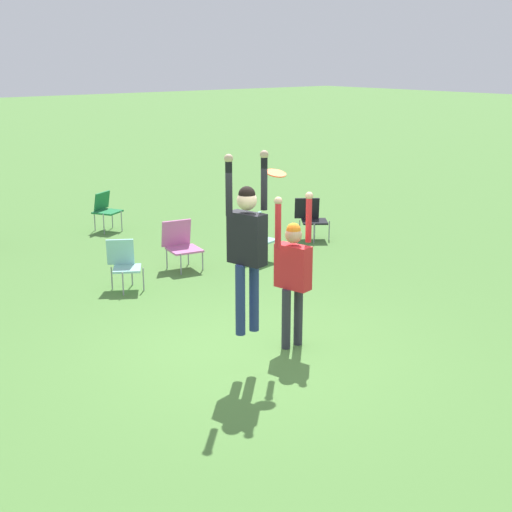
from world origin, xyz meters
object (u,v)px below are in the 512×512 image
(person_defending, at_px, (293,268))
(camping_chair_2, at_px, (105,208))
(frisbee, at_px, (276,173))
(camping_chair_5, at_px, (311,216))
(camping_chair_1, at_px, (124,261))
(camping_chair_4, at_px, (255,234))
(camping_chair_0, at_px, (181,242))
(person_jumping, at_px, (247,239))

(person_defending, relative_size, camping_chair_2, 2.46)
(frisbee, distance_m, camping_chair_2, 7.85)
(camping_chair_5, bearing_deg, frisbee, 79.41)
(camping_chair_1, xyz_separation_m, camping_chair_5, (4.75, 0.53, 0.01))
(camping_chair_2, bearing_deg, person_defending, 53.11)
(camping_chair_2, distance_m, camping_chair_4, 4.09)
(frisbee, bearing_deg, camping_chair_2, 79.24)
(person_defending, height_order, camping_chair_0, person_defending)
(camping_chair_2, bearing_deg, camping_chair_0, 56.79)
(person_defending, xyz_separation_m, camping_chair_0, (0.85, 4.01, -0.61))
(camping_chair_0, relative_size, camping_chair_1, 1.05)
(camping_chair_2, bearing_deg, person_jumping, 46.81)
(camping_chair_2, relative_size, camping_chair_4, 0.96)
(camping_chair_0, xyz_separation_m, camping_chair_4, (1.43, -0.40, 0.01))
(camping_chair_4, distance_m, camping_chair_5, 2.00)
(person_jumping, xyz_separation_m, person_defending, (0.92, 0.21, -0.58))
(camping_chair_1, bearing_deg, frisbee, 126.61)
(frisbee, bearing_deg, person_jumping, -158.54)
(camping_chair_4, bearing_deg, person_defending, 45.48)
(frisbee, relative_size, camping_chair_4, 0.30)
(camping_chair_4, bearing_deg, camping_chair_5, -177.64)
(frisbee, height_order, camping_chair_0, frisbee)
(person_defending, relative_size, frisbee, 7.97)
(camping_chair_0, distance_m, camping_chair_4, 1.48)
(person_defending, distance_m, frisbee, 1.29)
(camping_chair_1, relative_size, camping_chair_4, 0.96)
(camping_chair_4, relative_size, camping_chair_5, 1.02)
(person_jumping, bearing_deg, frisbee, -81.06)
(frisbee, distance_m, camping_chair_4, 4.75)
(camping_chair_1, xyz_separation_m, camping_chair_4, (2.82, 0.02, 0.02))
(person_defending, height_order, camping_chair_2, person_defending)
(camping_chair_1, relative_size, camping_chair_2, 1.00)
(camping_chair_1, bearing_deg, camping_chair_2, -81.43)
(person_jumping, bearing_deg, camping_chair_5, -62.41)
(camping_chair_5, bearing_deg, person_defending, 81.51)
(person_defending, distance_m, camping_chair_0, 4.14)
(camping_chair_0, bearing_deg, camping_chair_1, 27.74)
(camping_chair_2, xyz_separation_m, camping_chair_5, (3.04, -3.43, -0.02))
(camping_chair_1, bearing_deg, camping_chair_4, -147.63)
(person_jumping, relative_size, camping_chair_0, 2.51)
(person_jumping, distance_m, camping_chair_2, 8.11)
(frisbee, distance_m, camping_chair_0, 4.51)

